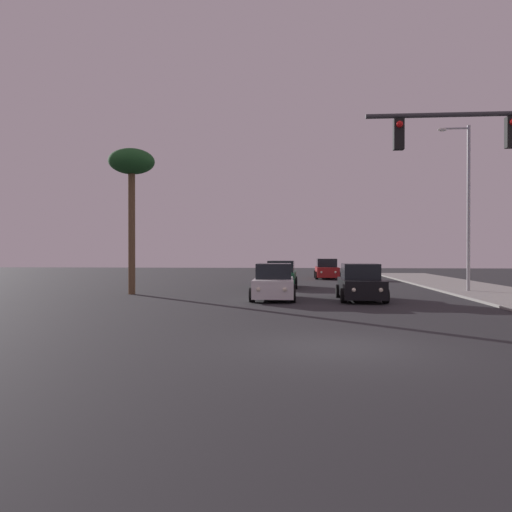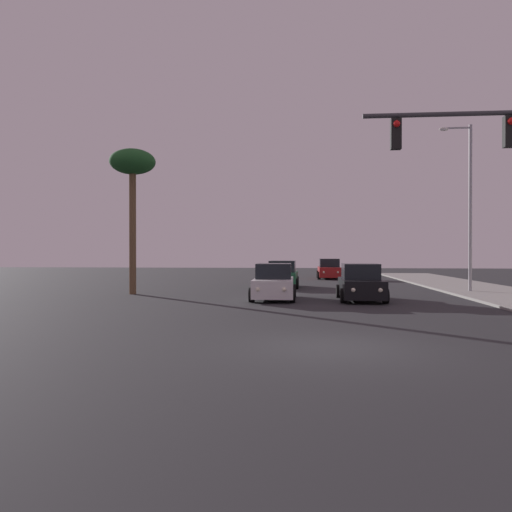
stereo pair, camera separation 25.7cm
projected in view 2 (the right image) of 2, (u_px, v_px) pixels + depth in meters
ground_plane at (334, 347)px, 11.47m from camera, size 120.00×120.00×0.00m
car_white at (274, 283)px, 23.22m from camera, size 2.04×4.32×1.68m
car_black at (361, 284)px, 22.83m from camera, size 2.04×4.32×1.68m
car_red at (329, 270)px, 41.90m from camera, size 2.04×4.31×1.68m
car_green at (282, 275)px, 31.36m from camera, size 2.04×4.33×1.68m
street_lamp at (468, 199)px, 27.02m from camera, size 1.74×0.24×9.00m
palm_tree_near at (133, 169)px, 26.24m from camera, size 2.40×2.40×7.64m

